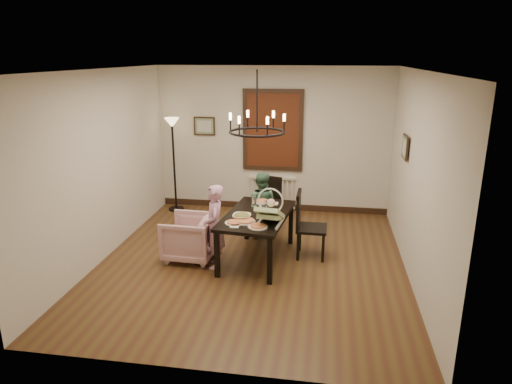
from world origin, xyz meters
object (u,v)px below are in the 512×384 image
(floor_lamp, at_px, (174,166))
(seated_man, at_px, (261,211))
(armchair, at_px, (190,237))
(drinking_glass, at_px, (265,209))
(chair_far, at_px, (266,205))
(elderly_woman, at_px, (215,234))
(baby_bouncer, at_px, (270,212))
(chair_right, at_px, (312,225))
(dining_table, at_px, (257,219))

(floor_lamp, bearing_deg, seated_man, -31.09)
(armchair, height_order, drinking_glass, drinking_glass)
(chair_far, height_order, floor_lamp, floor_lamp)
(elderly_woman, relative_size, baby_bouncer, 1.93)
(chair_right, bearing_deg, floor_lamp, 57.63)
(elderly_woman, distance_m, baby_bouncer, 0.90)
(chair_far, relative_size, elderly_woman, 0.93)
(chair_right, xyz_separation_m, floor_lamp, (-2.76, 1.79, 0.38))
(dining_table, height_order, elderly_woman, elderly_woman)
(chair_far, distance_m, elderly_woman, 1.62)
(drinking_glass, bearing_deg, chair_right, 17.48)
(elderly_woman, xyz_separation_m, seated_man, (0.50, 1.22, -0.04))
(seated_man, relative_size, baby_bouncer, 1.77)
(dining_table, xyz_separation_m, floor_lamp, (-1.96, 2.02, 0.26))
(chair_right, height_order, seated_man, chair_right)
(elderly_woman, bearing_deg, seated_man, 143.58)
(chair_right, bearing_deg, drinking_glass, 108.09)
(seated_man, distance_m, floor_lamp, 2.25)
(chair_far, distance_m, chair_right, 1.27)
(chair_far, relative_size, baby_bouncer, 1.80)
(drinking_glass, distance_m, floor_lamp, 2.89)
(elderly_woman, bearing_deg, armchair, -129.42)
(armchair, bearing_deg, baby_bouncer, 81.19)
(armchair, bearing_deg, chair_far, 145.44)
(chair_far, relative_size, seated_man, 1.02)
(armchair, height_order, seated_man, seated_man)
(dining_table, relative_size, armchair, 2.21)
(baby_bouncer, height_order, floor_lamp, floor_lamp)
(drinking_glass, bearing_deg, elderly_woman, -153.00)
(armchair, height_order, floor_lamp, floor_lamp)
(drinking_glass, bearing_deg, chair_far, 97.56)
(elderly_woman, relative_size, seated_man, 1.09)
(chair_right, height_order, baby_bouncer, baby_bouncer)
(armchair, relative_size, drinking_glass, 5.30)
(dining_table, relative_size, chair_far, 1.72)
(elderly_woman, bearing_deg, floor_lamp, -163.76)
(chair_right, xyz_separation_m, elderly_woman, (-1.38, -0.57, -0.00))
(dining_table, height_order, floor_lamp, floor_lamp)
(dining_table, distance_m, elderly_woman, 0.68)
(drinking_glass, height_order, floor_lamp, floor_lamp)
(chair_right, xyz_separation_m, drinking_glass, (-0.68, -0.21, 0.28))
(elderly_woman, distance_m, floor_lamp, 2.77)
(seated_man, xyz_separation_m, baby_bouncer, (0.31, -1.26, 0.43))
(armchair, xyz_separation_m, floor_lamp, (-0.94, 2.15, 0.56))
(seated_man, xyz_separation_m, floor_lamp, (-1.89, 1.14, 0.43))
(chair_far, xyz_separation_m, baby_bouncer, (0.27, -1.56, 0.42))
(baby_bouncer, bearing_deg, armchair, 175.99)
(armchair, distance_m, elderly_woman, 0.52)
(chair_right, relative_size, armchair, 1.39)
(floor_lamp, bearing_deg, elderly_woman, -59.54)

